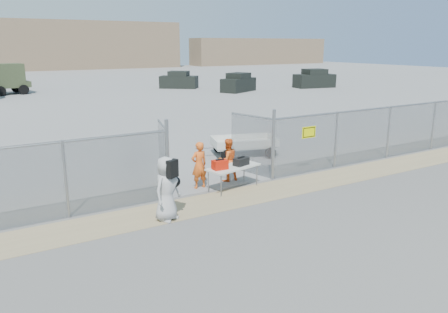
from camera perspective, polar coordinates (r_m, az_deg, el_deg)
ground at (r=13.04m, az=4.50°, el=-6.58°), size 160.00×160.00×0.00m
tarmac_inside at (r=52.61m, az=-23.00°, el=8.24°), size 160.00×80.00×0.01m
dirt_strip at (r=13.82m, az=2.12°, el=-5.29°), size 44.00×1.60×0.01m
distant_hills at (r=88.75m, az=-23.42°, el=13.20°), size 140.00×6.00×9.00m
chain_link_fence at (r=14.31m, az=0.00°, el=-0.00°), size 40.00×0.20×2.20m
folding_table at (r=14.45m, az=1.21°, el=-2.78°), size 1.96×1.13×0.78m
orange_bag at (r=13.97m, az=-0.54°, el=-1.08°), size 0.49×0.33×0.30m
black_duffel at (r=14.44m, az=2.25°, el=-0.66°), size 0.59×0.44×0.25m
security_worker_left at (r=14.45m, az=-3.27°, el=-1.14°), size 0.60×0.41×1.59m
security_worker_right at (r=15.21m, az=0.48°, el=-0.45°), size 0.75×0.59×1.52m
visitor at (r=11.89m, az=-7.50°, el=-4.20°), size 1.04×0.91×1.79m
utility_trailer at (r=18.84m, az=2.62°, el=1.41°), size 3.87×2.75×0.85m
parked_vehicle_near at (r=44.68m, az=1.90°, el=9.63°), size 4.46×3.47×1.84m
parked_vehicle_mid at (r=48.44m, az=-5.92°, el=9.92°), size 4.24×3.90×1.80m
parked_vehicle_far at (r=49.95m, az=11.71°, el=9.94°), size 4.67×2.70×1.99m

